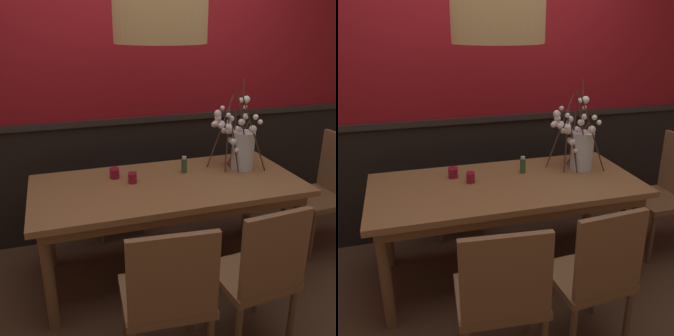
% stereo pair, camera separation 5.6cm
% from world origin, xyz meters
% --- Properties ---
extents(ground_plane, '(24.00, 24.00, 0.00)m').
position_xyz_m(ground_plane, '(0.00, 0.00, 0.00)').
color(ground_plane, '#4C3321').
extents(back_wall, '(4.90, 0.14, 2.87)m').
position_xyz_m(back_wall, '(0.00, 0.76, 1.43)').
color(back_wall, black).
rests_on(back_wall, ground).
extents(dining_table, '(1.88, 0.87, 0.74)m').
position_xyz_m(dining_table, '(0.00, 0.00, 0.66)').
color(dining_table, olive).
rests_on(dining_table, ground).
extents(chair_near_side_right, '(0.44, 0.43, 0.93)m').
position_xyz_m(chair_near_side_right, '(0.26, -0.84, 0.52)').
color(chair_near_side_right, brown).
rests_on(chair_near_side_right, ground).
extents(chair_head_east_end, '(0.42, 0.45, 0.96)m').
position_xyz_m(chair_head_east_end, '(1.36, -0.01, 0.53)').
color(chair_head_east_end, brown).
rests_on(chair_head_east_end, ground).
extents(chair_near_side_left, '(0.49, 0.45, 0.92)m').
position_xyz_m(chair_near_side_left, '(-0.27, -0.86, 0.51)').
color(chair_near_side_left, brown).
rests_on(chair_near_side_left, ground).
extents(chair_far_side_left, '(0.49, 0.47, 0.97)m').
position_xyz_m(chair_far_side_left, '(-0.25, 0.84, 0.54)').
color(chair_far_side_left, brown).
rests_on(chair_far_side_left, ground).
extents(vase_with_blossoms, '(0.40, 0.46, 0.67)m').
position_xyz_m(vase_with_blossoms, '(0.61, 0.12, 0.92)').
color(vase_with_blossoms, silver).
rests_on(vase_with_blossoms, dining_table).
extents(candle_holder_nearer_center, '(0.07, 0.07, 0.07)m').
position_xyz_m(candle_holder_nearer_center, '(-0.34, 0.20, 0.78)').
color(candle_holder_nearer_center, maroon).
rests_on(candle_holder_nearer_center, dining_table).
extents(candle_holder_nearer_edge, '(0.07, 0.07, 0.08)m').
position_xyz_m(candle_holder_nearer_edge, '(-0.24, 0.07, 0.78)').
color(candle_holder_nearer_edge, maroon).
rests_on(candle_holder_nearer_edge, dining_table).
extents(condiment_bottle, '(0.04, 0.04, 0.13)m').
position_xyz_m(condiment_bottle, '(0.17, 0.15, 0.80)').
color(condiment_bottle, '#2D5633').
rests_on(condiment_bottle, dining_table).
extents(pendant_lamp, '(0.56, 0.56, 1.19)m').
position_xyz_m(pendant_lamp, '(-0.06, -0.05, 1.82)').
color(pendant_lamp, tan).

